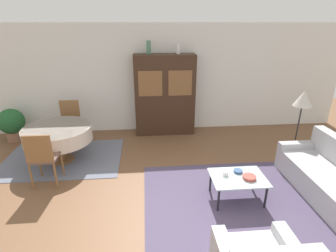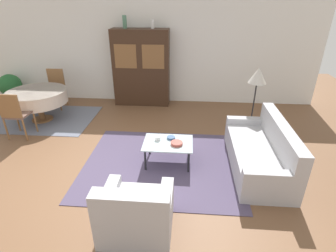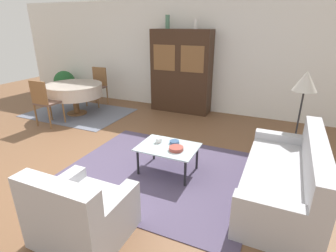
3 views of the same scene
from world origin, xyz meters
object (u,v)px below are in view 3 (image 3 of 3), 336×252
(dining_chair_near, at_px, (44,100))
(bowl_small, at_px, (174,142))
(display_cabinet, at_px, (181,72))
(armchair, at_px, (80,214))
(dining_chair_far, at_px, (98,84))
(cup, at_px, (159,140))
(coffee_table, at_px, (168,149))
(potted_plant, at_px, (65,82))
(couch, at_px, (286,179))
(dining_table, at_px, (74,90))
(floor_lamp, at_px, (305,85))
(vase_tall, at_px, (168,22))
(vase_short, at_px, (195,24))
(bowl, at_px, (176,149))

(dining_chair_near, height_order, bowl_small, dining_chair_near)
(bowl_small, bearing_deg, display_cabinet, 109.69)
(armchair, height_order, dining_chair_far, dining_chair_far)
(cup, bearing_deg, dining_chair_near, 168.56)
(coffee_table, relative_size, potted_plant, 1.08)
(armchair, bearing_deg, dining_chair_far, 125.97)
(couch, height_order, display_cabinet, display_cabinet)
(display_cabinet, relative_size, bowl_small, 13.79)
(dining_table, xyz_separation_m, cup, (3.03, -1.51, -0.14))
(dining_table, distance_m, floor_lamp, 4.99)
(vase_tall, xyz_separation_m, vase_short, (0.70, 0.00, -0.05))
(cup, distance_m, bowl_small, 0.24)
(couch, distance_m, bowl, 1.48)
(armchair, xyz_separation_m, bowl_small, (0.32, 1.72, 0.14))
(dining_table, height_order, dining_chair_near, dining_chair_near)
(couch, distance_m, vase_short, 4.10)
(floor_lamp, relative_size, vase_short, 6.75)
(floor_lamp, relative_size, bowl, 6.96)
(armchair, relative_size, potted_plant, 1.11)
(display_cabinet, bearing_deg, dining_chair_far, -169.13)
(couch, distance_m, cup, 1.82)
(couch, bearing_deg, armchair, 129.78)
(coffee_table, relative_size, floor_lamp, 0.60)
(couch, relative_size, dining_chair_far, 1.96)
(display_cabinet, bearing_deg, dining_table, -149.61)
(couch, distance_m, dining_table, 5.10)
(bowl_small, relative_size, vase_tall, 0.47)
(cup, xyz_separation_m, bowl_small, (0.23, 0.06, -0.02))
(cup, distance_m, potted_plant, 5.19)
(floor_lamp, bearing_deg, dining_table, 177.53)
(dining_chair_near, bearing_deg, floor_lamp, 7.85)
(dining_chair_far, bearing_deg, vase_tall, -167.05)
(display_cabinet, relative_size, floor_lamp, 1.39)
(dining_table, distance_m, bowl_small, 3.57)
(armchair, bearing_deg, display_cabinet, 98.56)
(coffee_table, height_order, cup, cup)
(dining_chair_near, xyz_separation_m, cup, (3.03, -0.61, -0.12))
(dining_chair_far, xyz_separation_m, bowl_small, (3.26, -2.34, -0.14))
(display_cabinet, bearing_deg, vase_short, 0.16)
(dining_chair_near, height_order, dining_chair_far, same)
(armchair, height_order, cup, armchair)
(vase_tall, height_order, vase_short, vase_tall)
(bowl, height_order, potted_plant, potted_plant)
(coffee_table, xyz_separation_m, vase_tall, (-1.32, 2.91, 1.77))
(armchair, distance_m, vase_short, 4.85)
(coffee_table, xyz_separation_m, cup, (-0.19, 0.08, 0.08))
(dining_chair_near, relative_size, dining_chair_far, 1.00)
(armchair, bearing_deg, vase_tall, 103.12)
(dining_table, xyz_separation_m, vase_short, (2.59, 1.33, 1.50))
(floor_lamp, distance_m, bowl_small, 2.22)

